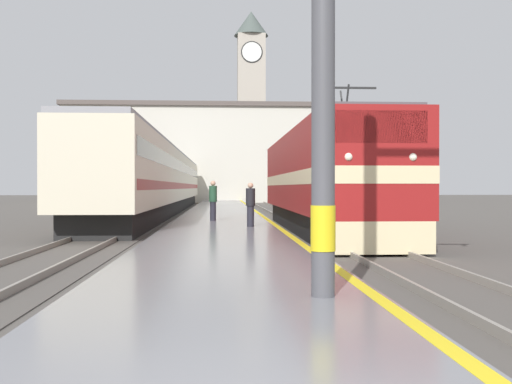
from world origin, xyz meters
TOP-DOWN VIEW (x-y plane):
  - ground_plane at (0.00, 30.00)m, footprint 200.00×200.00m
  - platform at (0.00, 25.00)m, footprint 4.28×140.00m
  - rail_track_near at (3.84, 25.00)m, footprint 2.84×140.00m
  - rail_track_far at (-4.13, 25.00)m, footprint 2.83×140.00m
  - locomotive_train at (3.84, 19.48)m, footprint 2.92×17.52m
  - passenger_train at (-4.13, 37.89)m, footprint 2.92×46.35m
  - person_on_platform at (1.00, 18.17)m, footprint 0.34×0.34m
  - second_waiting_passenger at (-0.42, 22.15)m, footprint 0.34×0.34m
  - clock_tower at (3.92, 77.62)m, footprint 4.62×4.62m
  - station_building at (-3.42, 66.43)m, footprint 29.08×8.16m

SIDE VIEW (x-z plane):
  - ground_plane at x=0.00m, z-range 0.00..0.00m
  - rail_track_near at x=3.84m, z-range -0.05..0.11m
  - rail_track_far at x=-4.13m, z-range -0.05..0.11m
  - platform at x=0.00m, z-range 0.00..0.30m
  - person_on_platform at x=1.00m, z-range 0.34..1.94m
  - second_waiting_passenger at x=-0.42m, z-range 0.34..2.06m
  - locomotive_train at x=3.84m, z-range -0.44..4.47m
  - passenger_train at x=-4.13m, z-range 0.15..4.34m
  - station_building at x=-3.42m, z-range 0.02..11.28m
  - clock_tower at x=3.92m, z-range 0.78..26.39m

